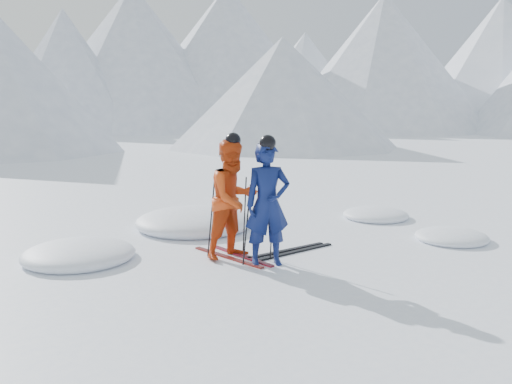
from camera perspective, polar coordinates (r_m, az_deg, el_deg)
ground at (r=9.94m, az=8.77°, el=-5.98°), size 160.00×160.00×0.00m
mountain_range at (r=44.48m, az=-15.72°, el=14.26°), size 106.15×62.94×15.53m
skier_blue at (r=8.69m, az=1.22°, el=-1.29°), size 0.84×0.68×2.00m
skier_red at (r=9.12m, az=-2.39°, el=-0.76°), size 1.10×0.93×2.02m
pole_blue_left at (r=8.74m, az=-0.98°, el=-3.47°), size 0.13×0.09×1.33m
pole_blue_right at (r=9.10m, az=1.72°, el=-2.96°), size 0.13×0.08×1.33m
pole_red_left at (r=9.27m, az=-4.74°, el=-2.73°), size 0.13×0.10×1.34m
pole_red_right at (r=9.45m, az=-1.21°, el=-2.46°), size 0.13×0.09×1.34m
ski_worn_left at (r=9.29m, az=-3.00°, el=-6.87°), size 0.46×1.68×0.03m
ski_worn_right at (r=9.40m, az=-1.70°, el=-6.66°), size 0.35×1.69×0.03m
ski_loose_a at (r=9.70m, az=3.23°, el=-6.16°), size 1.70×0.26×0.03m
ski_loose_b at (r=9.64m, az=4.23°, el=-6.27°), size 1.70×0.31×0.03m
snow_lumps at (r=11.00m, az=-3.93°, el=-4.39°), size 8.34×5.48×0.55m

